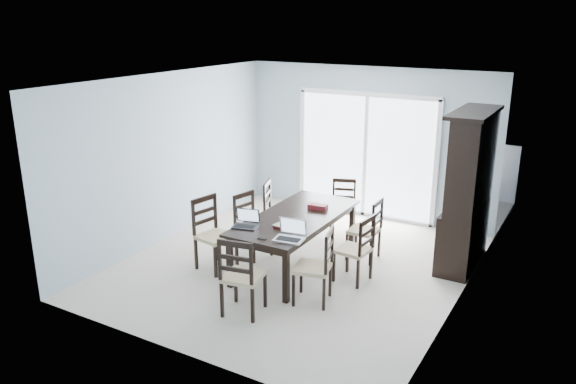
# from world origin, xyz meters

# --- Properties ---
(floor) EXTENTS (5.00, 5.00, 0.00)m
(floor) POSITION_xyz_m (0.00, 0.00, 0.00)
(floor) COLOR beige
(floor) RESTS_ON ground
(ceiling) EXTENTS (5.00, 5.00, 0.00)m
(ceiling) POSITION_xyz_m (0.00, 0.00, 2.60)
(ceiling) COLOR white
(ceiling) RESTS_ON back_wall
(back_wall) EXTENTS (4.50, 0.02, 2.60)m
(back_wall) POSITION_xyz_m (0.00, 2.50, 1.30)
(back_wall) COLOR #99ABB7
(back_wall) RESTS_ON floor
(wall_left) EXTENTS (0.02, 5.00, 2.60)m
(wall_left) POSITION_xyz_m (-2.25, 0.00, 1.30)
(wall_left) COLOR #99ABB7
(wall_left) RESTS_ON floor
(wall_right) EXTENTS (0.02, 5.00, 2.60)m
(wall_right) POSITION_xyz_m (2.25, 0.00, 1.30)
(wall_right) COLOR #99ABB7
(wall_right) RESTS_ON floor
(balcony) EXTENTS (4.50, 2.00, 0.10)m
(balcony) POSITION_xyz_m (0.00, 3.50, -0.05)
(balcony) COLOR gray
(balcony) RESTS_ON ground
(railing) EXTENTS (4.50, 0.06, 1.10)m
(railing) POSITION_xyz_m (0.00, 4.50, 0.55)
(railing) COLOR #99999E
(railing) RESTS_ON balcony
(dining_table) EXTENTS (1.00, 2.20, 0.75)m
(dining_table) POSITION_xyz_m (0.00, 0.00, 0.67)
(dining_table) COLOR black
(dining_table) RESTS_ON floor
(china_hutch) EXTENTS (0.50, 1.38, 2.20)m
(china_hutch) POSITION_xyz_m (2.02, 1.25, 1.07)
(china_hutch) COLOR black
(china_hutch) RESTS_ON floor
(sliding_door) EXTENTS (2.52, 0.05, 2.18)m
(sliding_door) POSITION_xyz_m (0.00, 2.48, 1.09)
(sliding_door) COLOR silver
(sliding_door) RESTS_ON floor
(chair_left_near) EXTENTS (0.53, 0.52, 1.18)m
(chair_left_near) POSITION_xyz_m (-1.01, -0.62, 0.62)
(chair_left_near) COLOR black
(chair_left_near) RESTS_ON floor
(chair_left_mid) EXTENTS (0.49, 0.48, 1.08)m
(chair_left_mid) POSITION_xyz_m (-0.79, 0.01, 0.57)
(chair_left_mid) COLOR black
(chair_left_mid) RESTS_ON floor
(chair_left_far) EXTENTS (0.54, 0.53, 1.10)m
(chair_left_far) POSITION_xyz_m (-0.77, 0.68, 0.58)
(chair_left_far) COLOR black
(chair_left_far) RESTS_ON floor
(chair_right_near) EXTENTS (0.52, 0.51, 1.11)m
(chair_right_near) POSITION_xyz_m (0.78, -0.79, 0.59)
(chair_right_near) COLOR black
(chair_right_near) RESTS_ON floor
(chair_right_mid) EXTENTS (0.45, 0.44, 1.07)m
(chair_right_mid) POSITION_xyz_m (0.97, -0.03, 0.57)
(chair_right_mid) COLOR black
(chair_right_mid) RESTS_ON floor
(chair_right_far) EXTENTS (0.42, 0.41, 1.06)m
(chair_right_far) POSITION_xyz_m (0.82, 0.71, 0.56)
(chair_right_far) COLOR black
(chair_right_far) RESTS_ON floor
(chair_end_near) EXTENTS (0.50, 0.51, 1.15)m
(chair_end_near) POSITION_xyz_m (0.12, -1.55, 0.61)
(chair_end_near) COLOR black
(chair_end_near) RESTS_ON floor
(chair_end_far) EXTENTS (0.49, 0.50, 1.01)m
(chair_end_far) POSITION_xyz_m (0.02, 1.54, 0.54)
(chair_end_far) COLOR black
(chair_end_far) RESTS_ON floor
(laptop_dark) EXTENTS (0.37, 0.30, 0.22)m
(laptop_dark) POSITION_xyz_m (-0.37, -0.71, 0.80)
(laptop_dark) COLOR black
(laptop_dark) RESTS_ON dining_table
(laptop_silver) EXTENTS (0.39, 0.30, 0.25)m
(laptop_silver) POSITION_xyz_m (0.36, -0.82, 0.81)
(laptop_silver) COLOR #BCBCBF
(laptop_silver) RESTS_ON dining_table
(book_stack) EXTENTS (0.27, 0.22, 0.04)m
(book_stack) POSITION_xyz_m (0.08, -0.47, 0.77)
(book_stack) COLOR maroon
(book_stack) RESTS_ON dining_table
(cell_phone) EXTENTS (0.11, 0.06, 0.01)m
(cell_phone) POSITION_xyz_m (0.05, -0.95, 0.76)
(cell_phone) COLOR black
(cell_phone) RESTS_ON dining_table
(game_box) EXTENTS (0.29, 0.17, 0.07)m
(game_box) POSITION_xyz_m (0.13, 0.41, 0.78)
(game_box) COLOR #4D0F1D
(game_box) RESTS_ON dining_table
(hot_tub) EXTENTS (2.05, 1.91, 0.91)m
(hot_tub) POSITION_xyz_m (-0.29, 3.48, 0.46)
(hot_tub) COLOR maroon
(hot_tub) RESTS_ON balcony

